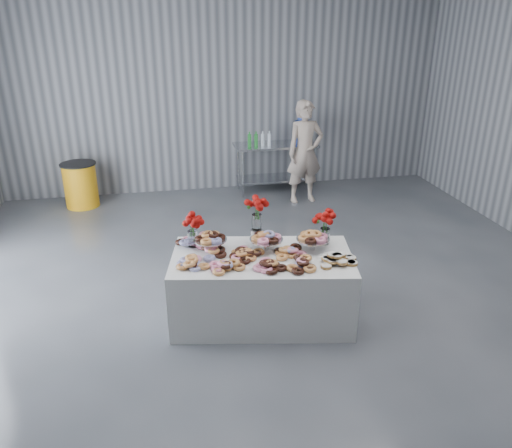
{
  "coord_description": "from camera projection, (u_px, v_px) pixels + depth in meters",
  "views": [
    {
      "loc": [
        -1.21,
        -4.58,
        3.12
      ],
      "look_at": [
        -0.2,
        0.49,
        0.91
      ],
      "focal_mm": 35.0,
      "sensor_mm": 36.0,
      "label": 1
    }
  ],
  "objects": [
    {
      "name": "ground",
      "position": [
        282.0,
        315.0,
        5.57
      ],
      "size": [
        9.0,
        9.0,
        0.0
      ],
      "primitive_type": "plane",
      "color": "#3B3E43",
      "rests_on": "ground"
    },
    {
      "name": "room_walls",
      "position": [
        257.0,
        69.0,
        4.55
      ],
      "size": [
        8.04,
        9.04,
        4.02
      ],
      "color": "gray",
      "rests_on": "ground"
    },
    {
      "name": "display_table",
      "position": [
        262.0,
        287.0,
        5.39
      ],
      "size": [
        2.05,
        1.33,
        0.75
      ],
      "primitive_type": "cube",
      "rotation": [
        0.0,
        0.0,
        -0.18
      ],
      "color": "silver",
      "rests_on": "ground"
    },
    {
      "name": "prep_table",
      "position": [
        275.0,
        159.0,
        9.18
      ],
      "size": [
        1.5,
        0.6,
        0.9
      ],
      "color": "silver",
      "rests_on": "ground"
    },
    {
      "name": "donut_mounds",
      "position": [
        263.0,
        254.0,
        5.18
      ],
      "size": [
        1.92,
        1.11,
        0.09
      ],
      "primitive_type": null,
      "rotation": [
        0.0,
        0.0,
        -0.18
      ],
      "color": "#CF8C4C",
      "rests_on": "display_table"
    },
    {
      "name": "cake_stand_left",
      "position": [
        210.0,
        238.0,
        5.32
      ],
      "size": [
        0.36,
        0.36,
        0.17
      ],
      "color": "silver",
      "rests_on": "display_table"
    },
    {
      "name": "cake_stand_mid",
      "position": [
        266.0,
        238.0,
        5.33
      ],
      "size": [
        0.36,
        0.36,
        0.17
      ],
      "color": "silver",
      "rests_on": "display_table"
    },
    {
      "name": "cake_stand_right",
      "position": [
        313.0,
        238.0,
        5.34
      ],
      "size": [
        0.36,
        0.36,
        0.17
      ],
      "color": "silver",
      "rests_on": "display_table"
    },
    {
      "name": "danish_pile",
      "position": [
        336.0,
        257.0,
        5.1
      ],
      "size": [
        0.48,
        0.48,
        0.11
      ],
      "primitive_type": null,
      "color": "silver",
      "rests_on": "display_table"
    },
    {
      "name": "bouquet_left",
      "position": [
        192.0,
        221.0,
        5.35
      ],
      "size": [
        0.26,
        0.26,
        0.42
      ],
      "color": "white",
      "rests_on": "display_table"
    },
    {
      "name": "bouquet_right",
      "position": [
        326.0,
        219.0,
        5.42
      ],
      "size": [
        0.26,
        0.26,
        0.42
      ],
      "color": "white",
      "rests_on": "display_table"
    },
    {
      "name": "bouquet_center",
      "position": [
        257.0,
        210.0,
        5.42
      ],
      "size": [
        0.26,
        0.26,
        0.57
      ],
      "color": "silver",
      "rests_on": "display_table"
    },
    {
      "name": "water_jug",
      "position": [
        302.0,
        129.0,
        9.06
      ],
      "size": [
        0.28,
        0.28,
        0.55
      ],
      "color": "blue",
      "rests_on": "prep_table"
    },
    {
      "name": "drink_bottles",
      "position": [
        259.0,
        139.0,
        8.87
      ],
      "size": [
        0.54,
        0.08,
        0.27
      ],
      "primitive_type": null,
      "color": "#268C33",
      "rests_on": "prep_table"
    },
    {
      "name": "person",
      "position": [
        305.0,
        152.0,
        8.59
      ],
      "size": [
        0.69,
        0.49,
        1.77
      ],
      "primitive_type": "imported",
      "rotation": [
        0.0,
        0.0,
        0.11
      ],
      "color": "#CC8C93",
      "rests_on": "ground"
    },
    {
      "name": "trash_barrel",
      "position": [
        81.0,
        185.0,
        8.54
      ],
      "size": [
        0.6,
        0.6,
        0.76
      ],
      "rotation": [
        0.0,
        0.0,
        -0.21
      ],
      "color": "#F7A514",
      "rests_on": "ground"
    }
  ]
}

